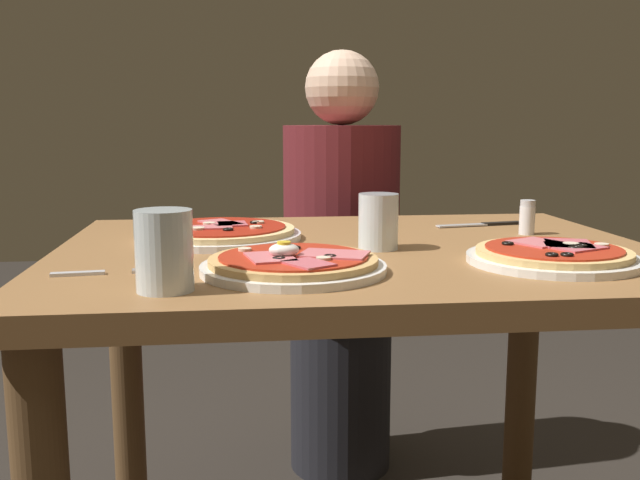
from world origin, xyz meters
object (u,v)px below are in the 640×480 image
pizza_across_left (219,233)px  pizza_across_right (554,255)px  water_glass_near (378,225)px  fork (99,273)px  diner_person (341,276)px  pizza_foreground (294,264)px  knife (486,224)px  dining_table (356,322)px  water_glass_far (164,256)px  salt_shaker (527,217)px

pizza_across_left → pizza_across_right: same height
pizza_across_left → water_glass_near: 0.31m
fork → diner_person: bearing=61.8°
pizza_foreground → knife: size_ratio=1.39×
dining_table → knife: (0.31, 0.22, 0.14)m
knife → pizza_across_left: bearing=-168.5°
water_glass_far → salt_shaker: 0.76m
dining_table → fork: bearing=-155.6°
water_glass_far → salt_shaker: (0.65, 0.40, -0.01)m
dining_table → knife: bearing=35.3°
pizza_across_left → water_glass_near: bearing=-26.3°
pizza_foreground → pizza_across_left: bearing=110.2°
water_glass_far → diner_person: bearing=69.6°
dining_table → water_glass_far: water_glass_far is taller
water_glass_far → fork: size_ratio=0.67×
water_glass_near → fork: size_ratio=0.60×
water_glass_far → knife: 0.81m
pizza_across_right → salt_shaker: bearing=75.5°
water_glass_far → salt_shaker: size_ratio=1.58×
dining_table → diner_person: size_ratio=0.88×
knife → salt_shaker: (0.04, -0.12, 0.03)m
pizza_across_right → fork: bearing=-179.6°
water_glass_far → knife: (0.61, 0.52, -0.04)m
pizza_foreground → diner_person: diner_person is taller
water_glass_far → pizza_foreground: bearing=28.8°
diner_person → salt_shaker: bearing=113.8°
water_glass_near → salt_shaker: (0.32, 0.13, -0.01)m
pizza_across_right → salt_shaker: salt_shaker is taller
pizza_across_left → salt_shaker: 0.59m
pizza_across_left → water_glass_far: water_glass_far is taller
pizza_across_right → salt_shaker: (0.07, 0.28, 0.02)m
knife → salt_shaker: bearing=-72.5°
water_glass_far → knife: size_ratio=0.54×
dining_table → fork: size_ratio=6.57×
pizza_across_left → pizza_across_right: (0.52, -0.29, 0.00)m
dining_table → pizza_across_right: (0.28, -0.18, 0.15)m
pizza_across_left → fork: pizza_across_left is taller
pizza_across_right → fork: pizza_across_right is taller
pizza_foreground → pizza_across_left: pizza_foreground is taller
salt_shaker → diner_person: bearing=113.8°
salt_shaker → pizza_across_right: bearing=-104.5°
dining_table → pizza_foreground: (-0.13, -0.20, 0.15)m
dining_table → water_glass_far: (-0.30, -0.30, 0.18)m
water_glass_far → fork: (-0.11, 0.11, -0.04)m
diner_person → fork: bearing=61.8°
water_glass_near → water_glass_far: 0.43m
knife → diner_person: diner_person is taller
pizza_across_right → water_glass_far: size_ratio=2.50×
diner_person → pizza_foreground: bearing=77.5°
pizza_foreground → water_glass_near: size_ratio=2.85×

